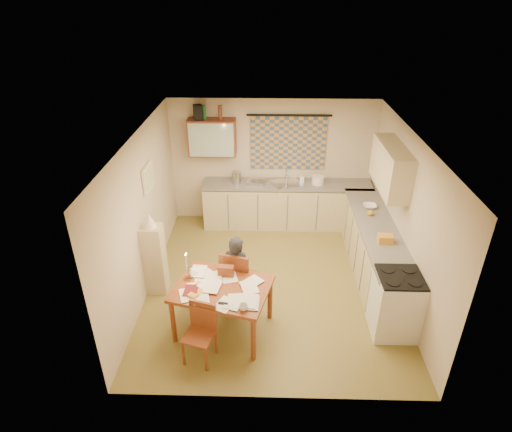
{
  "coord_description": "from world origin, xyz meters",
  "views": [
    {
      "loc": [
        -0.11,
        -5.71,
        4.39
      ],
      "look_at": [
        -0.27,
        0.2,
        1.14
      ],
      "focal_mm": 30.0,
      "sensor_mm": 36.0,
      "label": 1
    }
  ],
  "objects_px": {
    "counter_right": "(374,252)",
    "chair_far": "(238,287)",
    "person": "(237,273)",
    "stove": "(396,304)",
    "dining_table": "(223,308)",
    "shelf_stand": "(155,259)",
    "counter_back": "(287,205)"
  },
  "relations": [
    {
      "from": "chair_far",
      "to": "shelf_stand",
      "type": "bearing_deg",
      "value": 2.38
    },
    {
      "from": "chair_far",
      "to": "shelf_stand",
      "type": "relative_size",
      "value": 0.84
    },
    {
      "from": "counter_back",
      "to": "person",
      "type": "relative_size",
      "value": 2.66
    },
    {
      "from": "counter_right",
      "to": "person",
      "type": "xyz_separation_m",
      "value": [
        -2.23,
        -0.88,
        0.17
      ]
    },
    {
      "from": "shelf_stand",
      "to": "dining_table",
      "type": "bearing_deg",
      "value": -37.15
    },
    {
      "from": "stove",
      "to": "dining_table",
      "type": "bearing_deg",
      "value": -178.95
    },
    {
      "from": "counter_right",
      "to": "stove",
      "type": "relative_size",
      "value": 3.11
    },
    {
      "from": "counter_right",
      "to": "dining_table",
      "type": "xyz_separation_m",
      "value": [
        -2.39,
        -1.38,
        -0.07
      ]
    },
    {
      "from": "dining_table",
      "to": "counter_back",
      "type": "bearing_deg",
      "value": 86.94
    },
    {
      "from": "counter_right",
      "to": "stove",
      "type": "bearing_deg",
      "value": -90.0
    },
    {
      "from": "counter_right",
      "to": "chair_far",
      "type": "bearing_deg",
      "value": -160.0
    },
    {
      "from": "counter_back",
      "to": "dining_table",
      "type": "relative_size",
      "value": 2.26
    },
    {
      "from": "person",
      "to": "shelf_stand",
      "type": "xyz_separation_m",
      "value": [
        -1.31,
        0.37,
        -0.03
      ]
    },
    {
      "from": "chair_far",
      "to": "counter_right",
      "type": "bearing_deg",
      "value": -144.99
    },
    {
      "from": "counter_right",
      "to": "shelf_stand",
      "type": "bearing_deg",
      "value": -171.78
    },
    {
      "from": "person",
      "to": "counter_right",
      "type": "bearing_deg",
      "value": -141.71
    },
    {
      "from": "counter_back",
      "to": "counter_right",
      "type": "bearing_deg",
      "value": -50.18
    },
    {
      "from": "counter_back",
      "to": "person",
      "type": "height_order",
      "value": "person"
    },
    {
      "from": "chair_far",
      "to": "shelf_stand",
      "type": "distance_m",
      "value": 1.38
    },
    {
      "from": "chair_far",
      "to": "person",
      "type": "relative_size",
      "value": 0.8
    },
    {
      "from": "counter_back",
      "to": "counter_right",
      "type": "relative_size",
      "value": 1.12
    },
    {
      "from": "dining_table",
      "to": "person",
      "type": "height_order",
      "value": "person"
    },
    {
      "from": "person",
      "to": "counter_back",
      "type": "bearing_deg",
      "value": -91.32
    },
    {
      "from": "person",
      "to": "chair_far",
      "type": "bearing_deg",
      "value": -84.18
    },
    {
      "from": "counter_back",
      "to": "person",
      "type": "bearing_deg",
      "value": -108.14
    },
    {
      "from": "stove",
      "to": "person",
      "type": "relative_size",
      "value": 0.77
    },
    {
      "from": "counter_back",
      "to": "stove",
      "type": "bearing_deg",
      "value": -65.12
    },
    {
      "from": "counter_right",
      "to": "chair_far",
      "type": "distance_m",
      "value": 2.37
    },
    {
      "from": "person",
      "to": "stove",
      "type": "bearing_deg",
      "value": -174.75
    },
    {
      "from": "stove",
      "to": "shelf_stand",
      "type": "relative_size",
      "value": 0.81
    },
    {
      "from": "counter_right",
      "to": "shelf_stand",
      "type": "xyz_separation_m",
      "value": [
        -3.54,
        -0.51,
        0.14
      ]
    },
    {
      "from": "counter_right",
      "to": "dining_table",
      "type": "bearing_deg",
      "value": -150.06
    }
  ]
}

